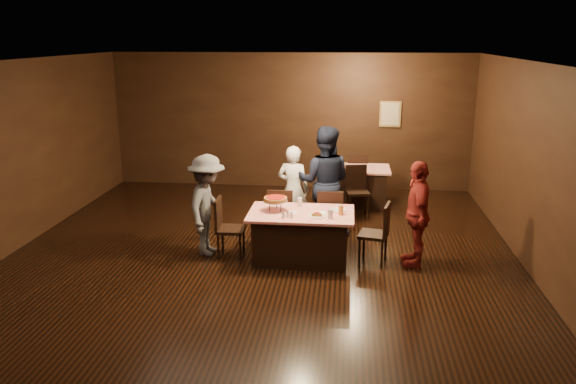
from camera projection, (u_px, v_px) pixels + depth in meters
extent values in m
plane|color=black|center=(254.00, 276.00, 8.15)|extent=(10.00, 10.00, 0.00)
cube|color=silver|center=(250.00, 65.00, 7.33)|extent=(8.00, 10.00, 0.04)
cube|color=black|center=(290.00, 121.00, 12.52)|extent=(8.00, 0.04, 3.00)
cube|color=black|center=(554.00, 184.00, 7.32)|extent=(0.04, 10.00, 3.00)
cube|color=tan|center=(390.00, 114.00, 12.21)|extent=(0.46, 0.03, 0.56)
cube|color=beige|center=(390.00, 114.00, 12.19)|extent=(0.38, 0.01, 0.48)
cube|color=red|center=(301.00, 236.00, 8.64)|extent=(1.60, 1.00, 0.77)
cube|color=#B11E0B|center=(357.00, 186.00, 11.47)|extent=(1.30, 0.90, 0.77)
cube|color=black|center=(281.00, 215.00, 9.37)|extent=(0.42, 0.42, 0.95)
cube|color=black|center=(329.00, 216.00, 9.29)|extent=(0.46, 0.46, 0.95)
cube|color=black|center=(231.00, 228.00, 8.73)|extent=(0.43, 0.43, 0.95)
cube|color=black|center=(373.00, 233.00, 8.50)|extent=(0.50, 0.50, 0.95)
cube|color=black|center=(357.00, 191.00, 10.77)|extent=(0.50, 0.50, 0.95)
cube|color=black|center=(357.00, 175.00, 12.02)|extent=(0.44, 0.44, 0.95)
imported|color=white|center=(293.00, 189.00, 9.80)|extent=(0.63, 0.49, 1.54)
imported|color=black|center=(324.00, 182.00, 9.56)|extent=(0.99, 0.80, 1.91)
imported|color=#4E4F53|center=(207.00, 205.00, 8.77)|extent=(0.68, 1.09, 1.61)
imported|color=maroon|center=(417.00, 214.00, 8.35)|extent=(0.42, 0.96, 1.61)
cylinder|color=black|center=(276.00, 204.00, 8.70)|extent=(0.01, 0.01, 0.15)
cylinder|color=black|center=(270.00, 207.00, 8.56)|extent=(0.01, 0.01, 0.15)
cylinder|color=black|center=(281.00, 207.00, 8.54)|extent=(0.01, 0.01, 0.15)
cylinder|color=silver|center=(276.00, 201.00, 8.58)|extent=(0.38, 0.38, 0.01)
cylinder|color=#B27233|center=(276.00, 199.00, 8.57)|extent=(0.35, 0.35, 0.05)
cylinder|color=#A5140C|center=(276.00, 197.00, 8.56)|extent=(0.30, 0.30, 0.01)
cylinder|color=white|center=(317.00, 216.00, 8.33)|extent=(0.25, 0.25, 0.01)
cylinder|color=#B27233|center=(317.00, 214.00, 8.32)|extent=(0.18, 0.18, 0.04)
cylinder|color=#A5140C|center=(317.00, 213.00, 8.32)|extent=(0.14, 0.14, 0.01)
cylinder|color=white|center=(338.00, 210.00, 8.62)|extent=(0.25, 0.25, 0.01)
cylinder|color=silver|center=(330.00, 214.00, 8.23)|extent=(0.08, 0.08, 0.14)
cylinder|color=#BF7F26|center=(341.00, 210.00, 8.40)|extent=(0.08, 0.08, 0.14)
cylinder|color=silver|center=(300.00, 202.00, 8.80)|extent=(0.08, 0.08, 0.14)
cylinder|color=silver|center=(288.00, 214.00, 8.30)|extent=(0.04, 0.04, 0.08)
cylinder|color=silver|center=(288.00, 212.00, 8.29)|extent=(0.05, 0.05, 0.02)
cylinder|color=silver|center=(291.00, 216.00, 8.25)|extent=(0.04, 0.04, 0.08)
cylinder|color=silver|center=(291.00, 213.00, 8.23)|extent=(0.05, 0.05, 0.02)
cylinder|color=silver|center=(283.00, 215.00, 8.26)|extent=(0.04, 0.04, 0.08)
cylinder|color=silver|center=(283.00, 212.00, 8.25)|extent=(0.05, 0.05, 0.02)
cube|color=white|center=(321.00, 213.00, 8.50)|extent=(0.19, 0.19, 0.01)
cube|color=white|center=(291.00, 213.00, 8.50)|extent=(0.21, 0.21, 0.01)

